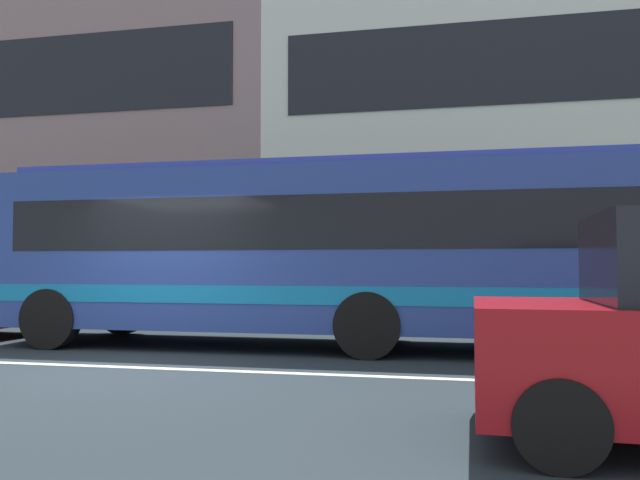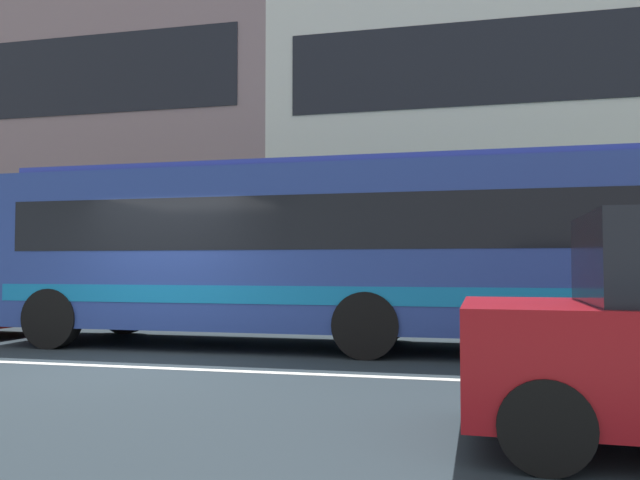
{
  "view_description": "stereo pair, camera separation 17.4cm",
  "coord_description": "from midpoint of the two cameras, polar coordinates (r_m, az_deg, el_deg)",
  "views": [
    {
      "loc": [
        4.47,
        -7.87,
        1.39
      ],
      "look_at": [
        2.23,
        2.74,
        1.83
      ],
      "focal_mm": 35.27,
      "sensor_mm": 36.0,
      "label": 1
    },
    {
      "loc": [
        4.64,
        -7.83,
        1.39
      ],
      "look_at": [
        2.23,
        2.74,
        1.83
      ],
      "focal_mm": 35.27,
      "sensor_mm": 36.0,
      "label": 2
    }
  ],
  "objects": [
    {
      "name": "apartment_block_left",
      "position": [
        29.86,
        -24.66,
        8.43
      ],
      "size": [
        23.8,
        8.47,
        13.68
      ],
      "color": "gray",
      "rests_on": "ground_plane"
    },
    {
      "name": "apartment_block_right",
      "position": [
        24.35,
        25.54,
        9.74
      ],
      "size": [
        22.71,
        8.47,
        12.75
      ],
      "color": "silver",
      "rests_on": "ground_plane"
    },
    {
      "name": "ground_plane",
      "position": [
        9.18,
        -17.39,
        -10.9
      ],
      "size": [
        160.0,
        160.0,
        0.0
      ],
      "primitive_type": "plane",
      "color": "#212B31"
    },
    {
      "name": "lane_centre_line",
      "position": [
        9.18,
        -17.39,
        -10.88
      ],
      "size": [
        60.0,
        0.16,
        0.01
      ],
      "primitive_type": "cube",
      "color": "silver",
      "rests_on": "ground_plane"
    },
    {
      "name": "transit_bus",
      "position": [
        10.65,
        1.93,
        -0.64
      ],
      "size": [
        11.26,
        2.66,
        3.08
      ],
      "color": "#284091",
      "rests_on": "ground_plane"
    },
    {
      "name": "hedge_row_far",
      "position": [
        14.5,
        9.24,
        -6.33
      ],
      "size": [
        23.74,
        1.1,
        0.73
      ],
      "primitive_type": "cube",
      "color": "#215325",
      "rests_on": "ground_plane"
    }
  ]
}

